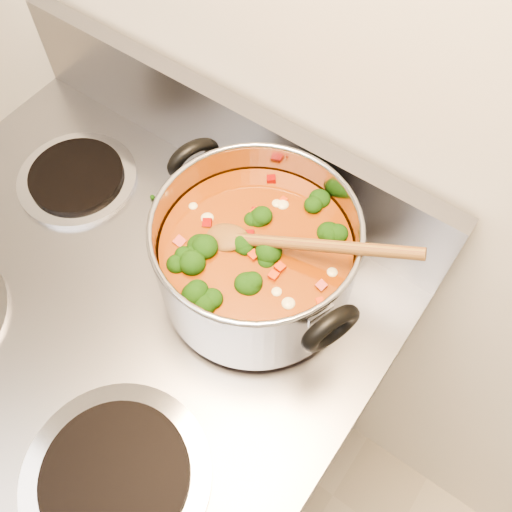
# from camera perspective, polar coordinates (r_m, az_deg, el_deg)

# --- Properties ---
(electric_range) EXTENTS (0.77, 0.70, 1.08)m
(electric_range) POSITION_cam_1_polar(r_m,az_deg,el_deg) (1.26, -10.79, -13.83)
(electric_range) COLOR gray
(electric_range) RESTS_ON ground
(stockpot) EXTENTS (0.33, 0.27, 0.16)m
(stockpot) POSITION_cam_1_polar(r_m,az_deg,el_deg) (0.76, 0.02, -0.17)
(stockpot) COLOR #A6A7AE
(stockpot) RESTS_ON electric_range
(wooden_spoon) EXTENTS (0.28, 0.12, 0.10)m
(wooden_spoon) POSITION_cam_1_polar(r_m,az_deg,el_deg) (0.71, 1.39, 1.47)
(wooden_spoon) COLOR brown
(wooden_spoon) RESTS_ON stockpot
(cooktop_crumbs) EXTENTS (0.08, 0.29, 0.01)m
(cooktop_crumbs) POSITION_cam_1_polar(r_m,az_deg,el_deg) (0.79, 8.60, -10.16)
(cooktop_crumbs) COLOR black
(cooktop_crumbs) RESTS_ON electric_range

